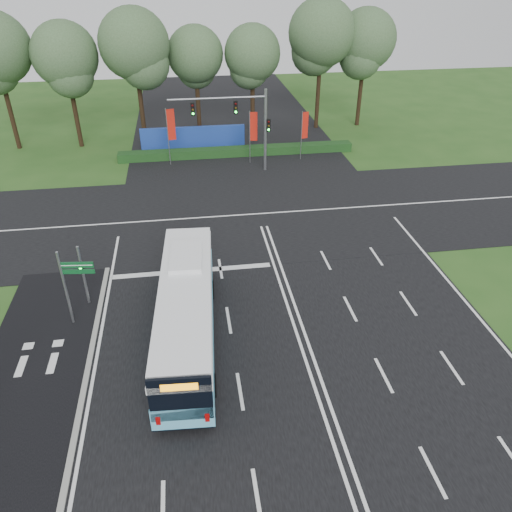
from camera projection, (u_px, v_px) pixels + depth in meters
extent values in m
plane|color=#264F1A|center=(290.00, 315.00, 26.55)|extent=(120.00, 120.00, 0.00)
cube|color=black|center=(290.00, 315.00, 26.54)|extent=(20.00, 120.00, 0.04)
cube|color=black|center=(257.00, 214.00, 36.66)|extent=(120.00, 14.00, 0.05)
cube|color=black|center=(32.00, 381.00, 22.44)|extent=(5.00, 18.00, 0.06)
cube|color=gray|center=(87.00, 375.00, 22.73)|extent=(0.25, 18.00, 0.12)
cube|color=#60BAE0|center=(188.00, 322.00, 24.38)|extent=(3.23, 12.09, 1.10)
cube|color=black|center=(188.00, 330.00, 24.64)|extent=(3.20, 12.02, 0.30)
cube|color=black|center=(186.00, 306.00, 23.86)|extent=(3.12, 11.90, 0.95)
cube|color=white|center=(185.00, 295.00, 23.55)|extent=(3.23, 12.09, 0.35)
cube|color=white|center=(185.00, 289.00, 23.37)|extent=(3.15, 11.61, 0.35)
cube|color=white|center=(186.00, 256.00, 25.32)|extent=(1.78, 3.08, 0.25)
cube|color=black|center=(181.00, 399.00, 18.81)|extent=(2.42, 0.27, 2.19)
cube|color=orange|center=(179.00, 387.00, 18.41)|extent=(1.40, 0.15, 0.35)
cylinder|color=black|center=(169.00, 292.00, 27.46)|extent=(0.34, 1.05, 1.04)
cylinder|color=black|center=(211.00, 290.00, 27.63)|extent=(0.34, 1.05, 1.04)
cylinder|color=black|center=(158.00, 389.00, 21.37)|extent=(0.34, 1.05, 1.04)
cylinder|color=black|center=(213.00, 386.00, 21.54)|extent=(0.34, 1.05, 1.04)
cylinder|color=gray|center=(84.00, 276.00, 26.51)|extent=(0.14, 0.14, 3.60)
cube|color=black|center=(81.00, 267.00, 26.00)|extent=(0.34, 0.29, 0.41)
sphere|color=#19F233|center=(80.00, 268.00, 25.92)|extent=(0.14, 0.14, 0.14)
cylinder|color=gray|center=(66.00, 289.00, 24.86)|extent=(0.13, 0.13, 4.32)
cube|color=#0D4A21|center=(77.00, 265.00, 24.15)|extent=(1.61, 0.24, 0.32)
cube|color=#0D4A21|center=(78.00, 272.00, 24.35)|extent=(1.61, 0.24, 0.24)
cube|color=white|center=(77.00, 265.00, 24.12)|extent=(1.50, 0.18, 0.04)
cylinder|color=gray|center=(168.00, 137.00, 43.88)|extent=(0.08, 0.08, 5.09)
cube|color=red|center=(171.00, 125.00, 43.43)|extent=(0.67, 0.18, 2.72)
cylinder|color=gray|center=(250.00, 138.00, 44.30)|extent=(0.07, 0.07, 4.76)
cube|color=red|center=(254.00, 127.00, 43.77)|extent=(0.63, 0.13, 2.54)
cylinder|color=gray|center=(301.00, 136.00, 45.15)|extent=(0.07, 0.07, 4.47)
cube|color=red|center=(305.00, 125.00, 44.77)|extent=(0.58, 0.20, 2.39)
cylinder|color=gray|center=(265.00, 131.00, 42.26)|extent=(0.24, 0.24, 7.00)
cylinder|color=gray|center=(217.00, 98.00, 40.24)|extent=(8.00, 0.16, 0.16)
cube|color=black|center=(236.00, 107.00, 40.85)|extent=(0.32, 0.28, 1.05)
cube|color=black|center=(193.00, 109.00, 40.41)|extent=(0.32, 0.28, 1.05)
cube|color=black|center=(268.00, 125.00, 42.03)|extent=(0.32, 0.28, 1.05)
cube|color=#143814|center=(237.00, 152.00, 47.00)|extent=(22.00, 1.20, 0.80)
cube|color=#1B3A96|center=(193.00, 138.00, 48.25)|extent=(10.00, 0.30, 2.20)
cylinder|color=black|center=(8.00, 103.00, 46.74)|extent=(0.44, 0.44, 8.73)
cylinder|color=black|center=(74.00, 105.00, 47.42)|extent=(0.44, 0.44, 8.10)
sphere|color=#37512F|center=(65.00, 55.00, 45.08)|extent=(5.97, 5.97, 5.97)
cylinder|color=black|center=(140.00, 98.00, 48.20)|extent=(0.44, 0.44, 8.82)
sphere|color=#37512F|center=(134.00, 44.00, 45.65)|extent=(6.50, 6.50, 6.50)
cylinder|color=black|center=(198.00, 97.00, 51.10)|extent=(0.44, 0.44, 7.50)
sphere|color=#37512F|center=(195.00, 54.00, 48.94)|extent=(5.53, 5.53, 5.53)
cylinder|color=black|center=(253.00, 96.00, 51.34)|extent=(0.44, 0.44, 7.56)
sphere|color=#37512F|center=(252.00, 53.00, 49.15)|extent=(5.57, 5.57, 5.57)
cylinder|color=black|center=(319.00, 85.00, 52.30)|extent=(0.44, 0.44, 9.11)
sphere|color=#37512F|center=(322.00, 33.00, 49.67)|extent=(6.72, 6.72, 6.72)
cylinder|color=black|center=(361.00, 86.00, 53.38)|extent=(0.44, 0.44, 8.40)
sphere|color=#37512F|center=(366.00, 39.00, 50.95)|extent=(6.19, 6.19, 6.19)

